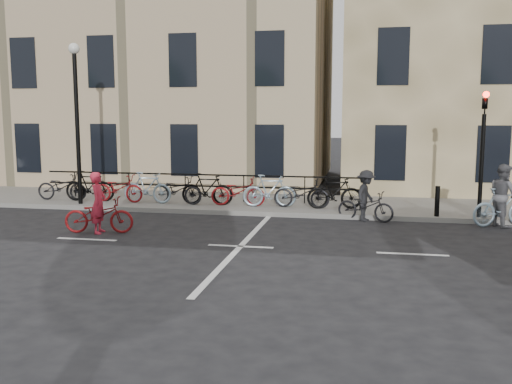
% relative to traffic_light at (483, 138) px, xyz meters
% --- Properties ---
extents(ground, '(120.00, 120.00, 0.00)m').
position_rel_traffic_light_xyz_m(ground, '(-6.20, -4.34, -2.45)').
color(ground, black).
rests_on(ground, ground).
extents(sidewalk, '(46.00, 4.00, 0.15)m').
position_rel_traffic_light_xyz_m(sidewalk, '(-10.20, 1.66, -2.38)').
color(sidewalk, slate).
rests_on(sidewalk, ground).
extents(building_west, '(20.00, 10.00, 10.00)m').
position_rel_traffic_light_xyz_m(building_west, '(-15.20, 8.66, 2.70)').
color(building_west, tan).
rests_on(building_west, sidewalk).
extents(traffic_light, '(0.18, 0.30, 3.90)m').
position_rel_traffic_light_xyz_m(traffic_light, '(0.00, 0.00, 0.00)').
color(traffic_light, black).
rests_on(traffic_light, sidewalk).
extents(lamp_post, '(0.36, 0.36, 5.28)m').
position_rel_traffic_light_xyz_m(lamp_post, '(-12.70, 0.06, 1.04)').
color(lamp_post, black).
rests_on(lamp_post, sidewalk).
extents(bollard_east, '(0.14, 0.14, 0.90)m').
position_rel_traffic_light_xyz_m(bollard_east, '(-1.20, -0.09, -1.85)').
color(bollard_east, black).
rests_on(bollard_east, sidewalk).
extents(parked_bikes, '(11.45, 1.23, 1.05)m').
position_rel_traffic_light_xyz_m(parked_bikes, '(-9.02, 0.70, -1.81)').
color(parked_bikes, black).
rests_on(parked_bikes, sidewalk).
extents(cyclist_pink, '(1.92, 0.95, 1.64)m').
position_rel_traffic_light_xyz_m(cyclist_pink, '(-10.25, -3.54, -1.89)').
color(cyclist_pink, maroon).
rests_on(cyclist_pink, ground).
extents(cyclist_grey, '(1.89, 1.19, 1.77)m').
position_rel_traffic_light_xyz_m(cyclist_grey, '(0.51, -0.54, -1.74)').
color(cyclist_grey, '#8CA6B7').
rests_on(cyclist_grey, ground).
extents(cyclist_dark, '(1.81, 1.11, 1.52)m').
position_rel_traffic_light_xyz_m(cyclist_dark, '(-3.27, -0.44, -1.86)').
color(cyclist_dark, black).
rests_on(cyclist_dark, ground).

